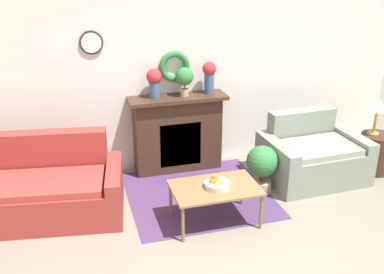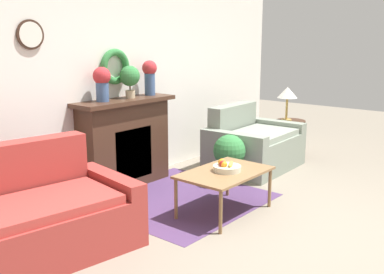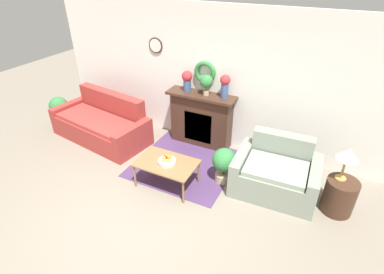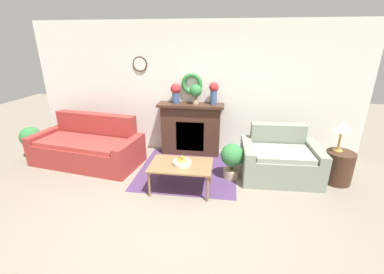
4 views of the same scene
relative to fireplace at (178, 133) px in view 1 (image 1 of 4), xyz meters
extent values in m
plane|color=gray|center=(0.06, -2.44, -0.55)|extent=(16.00, 16.00, 0.00)
cube|color=#4C335B|center=(0.06, -0.82, -0.55)|extent=(1.80, 1.74, 0.01)
cube|color=white|center=(0.06, 0.21, 0.80)|extent=(6.80, 0.06, 2.70)
cylinder|color=#382319|center=(-1.08, 0.16, 1.30)|extent=(0.30, 0.02, 0.30)
cylinder|color=white|center=(-1.08, 0.15, 1.30)|extent=(0.26, 0.01, 0.26)
torus|color=#337A3D|center=(0.00, 0.13, 0.93)|extent=(0.43, 0.08, 0.43)
cube|color=#42281C|center=(0.00, 0.01, -0.03)|extent=(1.22, 0.34, 1.05)
cube|color=black|center=(0.00, -0.15, -0.12)|extent=(0.58, 0.02, 0.63)
cube|color=orange|center=(0.00, -0.16, -0.20)|extent=(0.47, 0.01, 0.35)
cube|color=#42281C|center=(0.00, -0.03, 0.52)|extent=(1.36, 0.41, 0.05)
cube|color=#9E332D|center=(-1.99, -0.88, -0.34)|extent=(1.85, 1.01, 0.44)
cube|color=#9E332D|center=(-1.91, -0.41, -0.09)|extent=(1.77, 0.47, 0.93)
cube|color=#9E332D|center=(-1.02, -0.92, -0.27)|extent=(0.31, 0.97, 0.58)
cube|color=#AD3832|center=(-1.99, -0.88, -0.08)|extent=(1.77, 0.94, 0.08)
cube|color=gray|center=(1.71, -0.93, -0.32)|extent=(1.01, 0.79, 0.47)
cube|color=gray|center=(1.70, -0.45, -0.11)|extent=(0.99, 0.25, 0.88)
cube|color=gray|center=(1.14, -0.84, -0.25)|extent=(0.21, 0.97, 0.61)
cube|color=gray|center=(2.28, -0.80, -0.25)|extent=(0.21, 0.97, 0.61)
cube|color=gray|center=(1.71, -0.93, -0.05)|extent=(0.96, 0.73, 0.08)
cube|color=olive|center=(0.06, -1.48, -0.11)|extent=(0.99, 0.64, 0.03)
cylinder|color=olive|center=(-0.40, -1.76, -0.34)|extent=(0.04, 0.04, 0.43)
cylinder|color=olive|center=(0.51, -1.76, -0.34)|extent=(0.04, 0.04, 0.43)
cylinder|color=olive|center=(-0.40, -1.20, -0.34)|extent=(0.04, 0.04, 0.43)
cylinder|color=olive|center=(0.51, -1.20, -0.34)|extent=(0.04, 0.04, 0.43)
cylinder|color=beige|center=(0.08, -1.49, -0.07)|extent=(0.29, 0.29, 0.06)
sphere|color=#B2231E|center=(0.03, -1.47, -0.02)|extent=(0.08, 0.08, 0.08)
sphere|color=orange|center=(0.03, -1.48, -0.02)|extent=(0.07, 0.07, 0.07)
sphere|color=orange|center=(0.08, -1.42, -0.02)|extent=(0.08, 0.08, 0.08)
ellipsoid|color=yellow|center=(0.09, -1.53, -0.02)|extent=(0.17, 0.11, 0.04)
cylinder|color=#42281C|center=(2.68, -0.86, -0.28)|extent=(0.46, 0.46, 0.56)
cylinder|color=#B28E42|center=(2.62, -0.82, 0.02)|extent=(0.16, 0.16, 0.02)
cylinder|color=#B28E42|center=(2.62, -0.82, 0.19)|extent=(0.04, 0.04, 0.33)
cone|color=silver|center=(2.62, -0.82, 0.45)|extent=(0.31, 0.31, 0.17)
cylinder|color=#3D5684|center=(-0.31, 0.01, 0.65)|extent=(0.15, 0.15, 0.22)
sphere|color=#B72D33|center=(-0.31, 0.01, 0.84)|extent=(0.21, 0.21, 0.21)
cylinder|color=#3D5684|center=(0.46, 0.01, 0.68)|extent=(0.14, 0.14, 0.28)
sphere|color=#B72D33|center=(0.46, 0.01, 0.89)|extent=(0.19, 0.19, 0.19)
cylinder|color=tan|center=(0.10, -0.01, 0.59)|extent=(0.12, 0.12, 0.10)
cylinder|color=#4C3823|center=(0.10, -0.01, 0.68)|extent=(0.02, 0.02, 0.07)
sphere|color=#337A3D|center=(0.10, -0.01, 0.82)|extent=(0.25, 0.25, 0.25)
cylinder|color=tan|center=(0.87, -0.97, -0.48)|extent=(0.28, 0.28, 0.15)
cylinder|color=#4C3823|center=(0.87, -0.97, -0.35)|extent=(0.04, 0.04, 0.11)
sphere|color=#337A3D|center=(0.87, -0.97, -0.12)|extent=(0.41, 0.41, 0.41)
camera|label=1|loc=(-1.44, -5.72, 2.36)|focal=42.00mm
camera|label=2|loc=(-3.63, -4.09, 1.27)|focal=42.00mm
camera|label=3|loc=(2.19, -4.86, 2.80)|focal=28.00mm
camera|label=4|loc=(0.75, -5.10, 1.76)|focal=24.00mm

